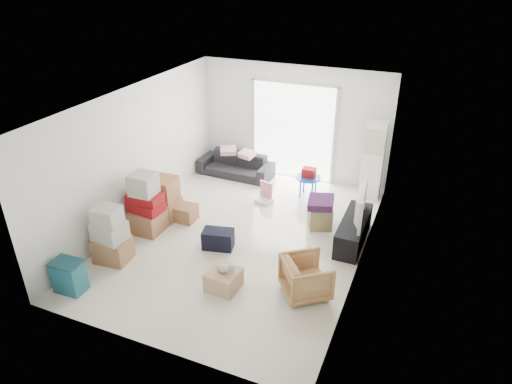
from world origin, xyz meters
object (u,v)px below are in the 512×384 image
Objects in this scene: tv_console at (353,230)px; ottoman at (320,217)px; television at (355,216)px; storage_bins at (69,276)px; kids_table at (309,176)px; ac_tower at (373,160)px; wood_crate at (224,280)px; armchair at (306,276)px; sofa at (236,162)px.

ottoman is at bearing 158.84° from tv_console.
television is at bearing -21.16° from ottoman.
storage_bins is at bearing -140.99° from tv_console.
kids_table is (-0.60, 1.17, 0.27)m from ottoman.
television is 1.97m from kids_table.
ac_tower is 1.99m from television.
wood_crate is at bearing 136.55° from television.
ottoman is 1.34m from kids_table.
wood_crate is (-1.27, -0.37, -0.19)m from armchair.
television is (0.00, 0.00, 0.32)m from tv_console.
sofa is at bearing -177.34° from ac_tower.
wood_crate is (-1.60, -4.13, -0.71)m from ac_tower.
tv_console is at bearing -0.00° from television.
ottoman is (3.17, 3.44, -0.06)m from storage_bins.
sofa is 3.73× the size of wood_crate.
kids_table is at bearing -8.88° from sofa.
kids_table is (-0.94, 3.24, 0.13)m from armchair.
television is 2.75m from wood_crate.
tv_console is 1.98m from kids_table.
ottoman is (-0.73, 0.28, -0.02)m from tv_console.
wood_crate is (1.62, -3.98, -0.19)m from sofa.
ac_tower is 6.44m from storage_bins.
tv_console reaches higher than ottoman.
storage_bins is 1.27× the size of ottoman.
wood_crate is (-1.65, -2.16, -0.08)m from tv_console.
armchair is 1.46× the size of wood_crate.
kids_table is 1.38× the size of wood_crate.
ac_tower is at bearing -42.10° from armchair.
sofa is (-3.27, 1.82, -0.20)m from television.
ac_tower reaches higher than wood_crate.
sofa is 4.17× the size of ottoman.
tv_console is 1.31× the size of television.
armchair is 1.34m from wood_crate.
tv_console is 0.80× the size of sofa.
kids_table reaches higher than tv_console.
sofa reaches higher than television.
armchair is 2.10m from ottoman.
wood_crate is (-0.92, -2.44, -0.06)m from ottoman.
ac_tower reaches higher than tv_console.
kids_table is at bearing 60.82° from storage_bins.
kids_table is 3.64m from wood_crate.
ac_tower is 3.81m from armchair.
tv_console is at bearing -21.16° from ottoman.
storage_bins is at bearing 74.23° from armchair.
ottoman is (-0.68, -1.69, -0.66)m from ac_tower.
ac_tower reaches higher than armchair.
ac_tower is 3.57× the size of wood_crate.
armchair is 3.38m from kids_table.
kids_table is at bearing 84.83° from wood_crate.
ac_tower is 1.93m from ottoman.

